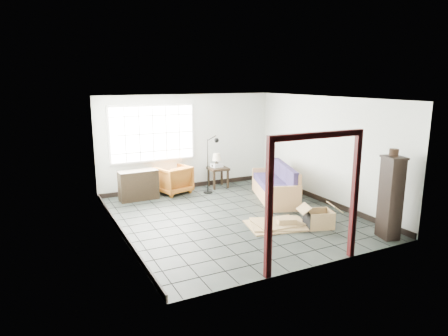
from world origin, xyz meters
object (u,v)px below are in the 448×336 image
futon_sofa (277,187)px  side_table (218,171)px  armchair (173,178)px  tall_shelf (391,197)px

futon_sofa → side_table: size_ratio=3.79×
armchair → tall_shelf: tall_shelf is taller
futon_sofa → armchair: 2.78m
futon_sofa → side_table: futon_sofa is taller
side_table → tall_shelf: (1.31, -4.80, 0.34)m
armchair → side_table: (1.34, 0.00, 0.06)m
tall_shelf → armchair: bearing=133.0°
futon_sofa → armchair: futon_sofa is taller
futon_sofa → armchair: bearing=160.4°
tall_shelf → futon_sofa: bearing=113.3°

